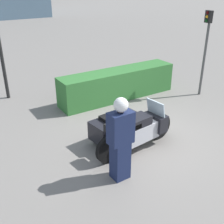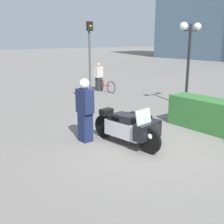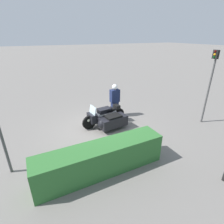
{
  "view_description": "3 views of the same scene",
  "coord_description": "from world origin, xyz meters",
  "px_view_note": "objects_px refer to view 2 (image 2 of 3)",
  "views": [
    {
      "loc": [
        -4.37,
        -5.2,
        3.97
      ],
      "look_at": [
        -0.75,
        0.46,
        0.78
      ],
      "focal_mm": 45.0,
      "sensor_mm": 36.0,
      "label": 1
    },
    {
      "loc": [
        5.23,
        -5.44,
        2.99
      ],
      "look_at": [
        -1.28,
        -0.25,
        0.82
      ],
      "focal_mm": 45.0,
      "sensor_mm": 36.0,
      "label": 2
    },
    {
      "loc": [
        2.79,
        7.18,
        4.37
      ],
      "look_at": [
        -0.48,
        0.66,
        1.13
      ],
      "focal_mm": 28.0,
      "sensor_mm": 36.0,
      "label": 3
    }
  ],
  "objects_px": {
    "police_motorcycle": "(134,127)",
    "officer_rider": "(85,109)",
    "traffic_light_far": "(90,52)",
    "bicycle_parked": "(105,86)",
    "pedestrian_bystander": "(99,77)",
    "twin_lamp_post": "(190,43)"
  },
  "relations": [
    {
      "from": "police_motorcycle",
      "to": "officer_rider",
      "type": "height_order",
      "value": "officer_rider"
    },
    {
      "from": "traffic_light_far",
      "to": "bicycle_parked",
      "type": "height_order",
      "value": "traffic_light_far"
    },
    {
      "from": "pedestrian_bystander",
      "to": "bicycle_parked",
      "type": "bearing_deg",
      "value": -2.63
    },
    {
      "from": "police_motorcycle",
      "to": "traffic_light_far",
      "type": "distance_m",
      "value": 5.49
    },
    {
      "from": "officer_rider",
      "to": "pedestrian_bystander",
      "type": "bearing_deg",
      "value": 49.84
    },
    {
      "from": "officer_rider",
      "to": "pedestrian_bystander",
      "type": "distance_m",
      "value": 8.58
    },
    {
      "from": "twin_lamp_post",
      "to": "pedestrian_bystander",
      "type": "height_order",
      "value": "twin_lamp_post"
    },
    {
      "from": "traffic_light_far",
      "to": "bicycle_parked",
      "type": "bearing_deg",
      "value": 135.85
    },
    {
      "from": "police_motorcycle",
      "to": "officer_rider",
      "type": "distance_m",
      "value": 1.53
    },
    {
      "from": "officer_rider",
      "to": "bicycle_parked",
      "type": "xyz_separation_m",
      "value": [
        -6.12,
        5.39,
        -0.67
      ]
    },
    {
      "from": "pedestrian_bystander",
      "to": "twin_lamp_post",
      "type": "bearing_deg",
      "value": 0.03
    },
    {
      "from": "bicycle_parked",
      "to": "twin_lamp_post",
      "type": "bearing_deg",
      "value": 2.93
    },
    {
      "from": "twin_lamp_post",
      "to": "bicycle_parked",
      "type": "distance_m",
      "value": 5.82
    },
    {
      "from": "officer_rider",
      "to": "traffic_light_far",
      "type": "xyz_separation_m",
      "value": [
        -3.85,
        2.82,
        1.42
      ]
    },
    {
      "from": "twin_lamp_post",
      "to": "police_motorcycle",
      "type": "bearing_deg",
      "value": -69.35
    },
    {
      "from": "police_motorcycle",
      "to": "pedestrian_bystander",
      "type": "relative_size",
      "value": 1.51
    },
    {
      "from": "pedestrian_bystander",
      "to": "bicycle_parked",
      "type": "xyz_separation_m",
      "value": [
        0.57,
        0.04,
        -0.49
      ]
    },
    {
      "from": "officer_rider",
      "to": "twin_lamp_post",
      "type": "xyz_separation_m",
      "value": [
        -0.9,
        6.03,
        1.83
      ]
    },
    {
      "from": "traffic_light_far",
      "to": "pedestrian_bystander",
      "type": "relative_size",
      "value": 2.28
    },
    {
      "from": "twin_lamp_post",
      "to": "pedestrian_bystander",
      "type": "distance_m",
      "value": 6.17
    },
    {
      "from": "twin_lamp_post",
      "to": "pedestrian_bystander",
      "type": "xyz_separation_m",
      "value": [
        -5.8,
        -0.67,
        -2.01
      ]
    },
    {
      "from": "traffic_light_far",
      "to": "twin_lamp_post",
      "type": "bearing_deg",
      "value": 51.77
    }
  ]
}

